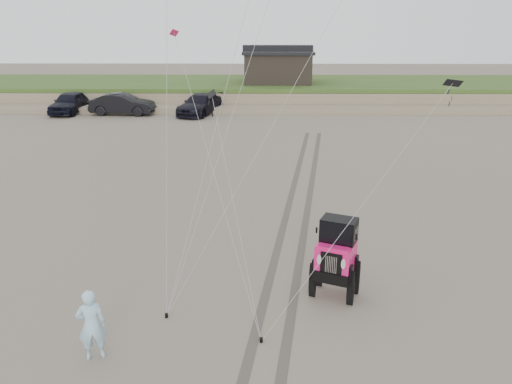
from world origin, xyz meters
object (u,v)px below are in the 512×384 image
truck_c (200,104)px  cabin (277,66)px  truck_a (70,103)px  truck_b (122,104)px  man (91,325)px  jeep (335,266)px

truck_c → cabin: bearing=65.6°
truck_a → truck_b: (4.51, -0.68, -0.02)m
cabin → truck_b: cabin is taller
truck_b → truck_c: (6.22, 0.26, -0.04)m
truck_a → truck_c: 10.74m
truck_a → man: bearing=-66.6°
truck_a → truck_c: bearing=0.2°
truck_c → man: bearing=-70.2°
jeep → truck_c: bearing=127.4°
man → jeep: bearing=-172.2°
truck_a → truck_b: truck_a is taller
truck_c → man: 30.87m
jeep → man: size_ratio=2.80×
truck_a → jeep: (17.76, -28.50, 0.03)m
truck_b → truck_c: bearing=-84.0°
truck_b → man: 31.49m
cabin → jeep: size_ratio=1.33×
truck_a → truck_b: bearing=-6.1°
truck_a → truck_c: truck_a is taller
truck_a → man: truck_a is taller
truck_a → jeep: size_ratio=1.06×
man → cabin: bearing=-115.5°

